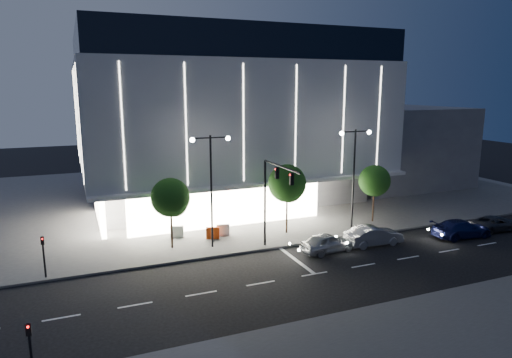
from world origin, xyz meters
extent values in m
plane|color=black|center=(0.00, 0.00, 0.00)|extent=(160.00, 160.00, 0.00)
cube|color=#474747|center=(5.00, 24.00, 0.07)|extent=(70.00, 40.00, 0.15)
cube|color=#474747|center=(5.00, -12.00, 0.07)|extent=(70.00, 10.00, 0.15)
cube|color=#4C4C51|center=(3.00, 24.00, 2.00)|extent=(28.00, 21.00, 4.00)
cube|color=#9D9DA2|center=(3.00, 22.00, 9.50)|extent=(30.00, 25.00, 11.00)
cube|color=black|center=(3.00, 22.00, 16.50)|extent=(29.40, 24.50, 3.00)
cube|color=white|center=(0.00, 10.70, 2.00)|extent=(18.00, 0.40, 3.60)
cube|color=white|center=(-10.80, 16.00, 2.00)|extent=(0.40, 10.00, 3.60)
cube|color=#9D9DA2|center=(3.00, 9.70, 4.10)|extent=(30.00, 2.00, 0.30)
cube|color=white|center=(3.00, 9.48, 9.50)|extent=(24.00, 0.06, 10.00)
cube|color=#4C4C51|center=(26.00, 24.00, 5.00)|extent=(16.00, 20.00, 10.00)
cylinder|color=black|center=(1.00, 4.80, 3.50)|extent=(0.18, 0.18, 7.00)
cylinder|color=black|center=(1.00, 1.90, 7.00)|extent=(0.14, 5.80, 0.14)
cube|color=black|center=(1.00, 2.60, 6.40)|extent=(0.28, 0.18, 0.85)
cube|color=black|center=(1.00, 0.20, 6.40)|extent=(0.28, 0.18, 0.85)
sphere|color=#FF0C0C|center=(0.88, 2.60, 6.70)|extent=(0.14, 0.14, 0.14)
cylinder|color=black|center=(-3.00, 6.00, 4.50)|extent=(0.16, 0.16, 9.00)
cylinder|color=black|center=(-3.70, 6.00, 8.80)|extent=(1.40, 0.10, 0.10)
cylinder|color=black|center=(-2.30, 6.00, 8.80)|extent=(1.40, 0.10, 0.10)
sphere|color=white|center=(-4.40, 6.00, 8.70)|extent=(0.36, 0.36, 0.36)
sphere|color=white|center=(-1.60, 6.00, 8.70)|extent=(0.36, 0.36, 0.36)
cylinder|color=black|center=(10.00, 6.00, 4.50)|extent=(0.16, 0.16, 9.00)
cylinder|color=black|center=(9.30, 6.00, 8.80)|extent=(1.40, 0.10, 0.10)
cylinder|color=black|center=(10.70, 6.00, 8.80)|extent=(1.40, 0.10, 0.10)
sphere|color=white|center=(8.60, 6.00, 8.70)|extent=(0.36, 0.36, 0.36)
sphere|color=white|center=(11.40, 6.00, 8.70)|extent=(0.36, 0.36, 0.36)
cylinder|color=black|center=(-15.00, 4.50, 1.50)|extent=(0.12, 0.12, 3.00)
cube|color=black|center=(-15.00, 4.50, 2.70)|extent=(0.22, 0.16, 0.55)
sphere|color=#FF0C0C|center=(-15.00, 4.39, 2.85)|extent=(0.10, 0.10, 0.10)
cylinder|color=black|center=(-15.00, -7.50, 1.50)|extent=(0.12, 0.12, 3.00)
cube|color=black|center=(-15.00, -7.50, 2.70)|extent=(0.22, 0.16, 0.55)
sphere|color=#FF0C0C|center=(-15.00, -7.61, 2.85)|extent=(0.10, 0.10, 0.10)
cylinder|color=black|center=(-6.00, 7.00, 1.89)|extent=(0.16, 0.16, 3.78)
sphere|color=#174011|center=(-6.00, 7.00, 4.21)|extent=(3.02, 3.02, 3.02)
sphere|color=#174011|center=(-5.70, 7.20, 3.67)|extent=(2.16, 2.16, 2.16)
sphere|color=#174011|center=(-6.25, 6.85, 3.89)|extent=(1.94, 1.94, 1.94)
cylinder|color=black|center=(4.00, 7.00, 2.03)|extent=(0.16, 0.16, 4.06)
sphere|color=#174011|center=(4.00, 7.00, 4.52)|extent=(3.25, 3.25, 3.25)
sphere|color=#174011|center=(4.30, 7.20, 3.94)|extent=(2.32, 2.32, 2.32)
sphere|color=#174011|center=(3.75, 6.85, 4.18)|extent=(2.09, 2.09, 2.09)
cylinder|color=black|center=(13.00, 7.00, 1.82)|extent=(0.16, 0.16, 3.64)
sphere|color=#174011|center=(13.00, 7.00, 4.06)|extent=(2.91, 2.91, 2.91)
sphere|color=#174011|center=(13.30, 7.20, 3.54)|extent=(2.08, 2.08, 2.08)
sphere|color=#174011|center=(12.75, 6.85, 3.74)|extent=(1.87, 1.87, 1.87)
imported|color=#989B9F|center=(5.02, 1.86, 0.76)|extent=(4.60, 2.25, 1.51)
imported|color=#A2A4AA|center=(9.29, 1.86, 0.79)|extent=(4.83, 1.79, 1.58)
imported|color=#14194B|center=(17.40, 0.64, 0.76)|extent=(5.37, 2.52, 1.51)
imported|color=#313237|center=(21.79, 0.94, 0.64)|extent=(4.80, 2.52, 1.29)
cube|color=red|center=(-2.43, 7.82, 0.65)|extent=(1.12, 0.59, 1.00)
cube|color=#BABABA|center=(-5.10, 9.27, 0.65)|extent=(1.12, 0.57, 1.00)
cube|color=silver|center=(-1.39, 8.25, 0.65)|extent=(1.12, 0.36, 1.00)
camera|label=1|loc=(-12.77, -27.11, 12.57)|focal=32.00mm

